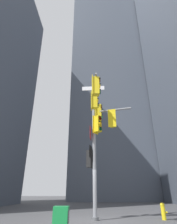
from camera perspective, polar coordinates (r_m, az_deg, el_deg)
The scene contains 4 objects.
ground at distance 10.99m, azimuth 2.07°, elevation -30.62°, with size 120.00×120.00×0.00m, color #474749.
building_mid_block at distance 42.37m, azimuth 6.16°, elevation 6.15°, with size 15.13×15.13×44.47m, color #4C5460.
signal_pole_assembly at distance 11.09m, azimuth 2.67°, elevation -3.75°, with size 3.06×3.40×8.73m.
fire_hydrant at distance 11.81m, azimuth 22.14°, elevation -26.51°, with size 0.33×0.23×0.83m.
Camera 1 is at (0.04, -10.90, 1.36)m, focal length 29.48 mm.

